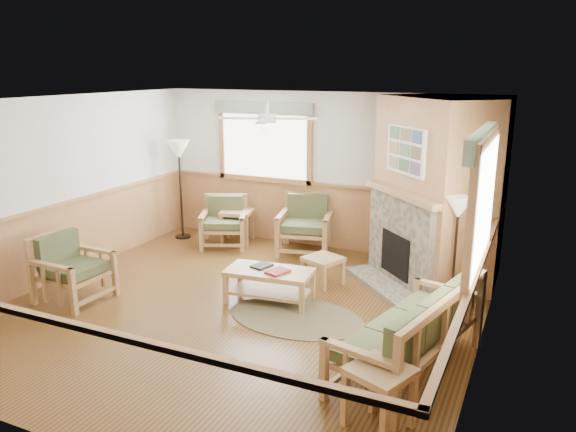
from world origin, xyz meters
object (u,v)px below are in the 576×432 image
at_px(footstool, 323,271).
at_px(floor_lamp_left, 181,190).
at_px(coffee_table, 269,286).
at_px(end_table_sofa, 379,397).
at_px(armchair_back_right, 305,225).
at_px(armchair_left, 73,268).
at_px(end_table_chairs, 237,226).
at_px(floor_lamp_right, 455,255).
at_px(armchair_back_left, 224,222).
at_px(sofa, 409,331).

xyz_separation_m(footstool, floor_lamp_left, (-3.24, 1.09, 0.71)).
xyz_separation_m(coffee_table, end_table_sofa, (2.10, -2.04, 0.05)).
distance_m(armchair_back_right, armchair_left, 3.80).
xyz_separation_m(end_table_chairs, floor_lamp_right, (4.02, -1.43, 0.47)).
distance_m(end_table_chairs, end_table_sofa, 5.68).
height_order(armchair_back_left, coffee_table, armchair_back_left).
bearing_deg(floor_lamp_right, armchair_left, -159.41).
relative_size(end_table_sofa, floor_lamp_right, 0.37).
bearing_deg(armchair_back_left, floor_lamp_left, 150.32).
bearing_deg(armchair_back_left, end_table_sofa, -68.63).
distance_m(sofa, coffee_table, 2.35).
distance_m(end_table_chairs, footstool, 2.50).
xyz_separation_m(end_table_sofa, floor_lamp_left, (-4.91, 4.03, 0.63)).
relative_size(armchair_back_left, armchair_back_right, 0.89).
bearing_deg(coffee_table, end_table_chairs, 122.55).
distance_m(coffee_table, footstool, 1.00).
bearing_deg(end_table_sofa, floor_lamp_right, 86.12).
xyz_separation_m(armchair_back_left, armchair_left, (-0.60, -2.94, 0.03)).
xyz_separation_m(end_table_chairs, footstool, (2.16, -1.25, -0.09)).
relative_size(armchair_back_right, footstool, 2.02).
bearing_deg(coffee_table, armchair_left, -163.05).
bearing_deg(coffee_table, armchair_back_left, 128.06).
distance_m(armchair_back_left, coffee_table, 2.65).
distance_m(armchair_left, end_table_sofa, 4.65).
bearing_deg(armchair_back_left, floor_lamp_right, -39.43).
height_order(coffee_table, floor_lamp_right, floor_lamp_right).
height_order(armchair_back_right, coffee_table, armchair_back_right).
bearing_deg(floor_lamp_left, sofa, -31.36).
xyz_separation_m(armchair_back_right, floor_lamp_right, (2.68, -1.43, 0.29)).
height_order(end_table_sofa, floor_lamp_left, floor_lamp_left).
relative_size(sofa, end_table_sofa, 3.54).
relative_size(end_table_chairs, floor_lamp_right, 0.39).
distance_m(end_table_chairs, floor_lamp_right, 4.29).
height_order(end_table_sofa, floor_lamp_right, floor_lamp_right).
height_order(floor_lamp_left, floor_lamp_right, floor_lamp_left).
relative_size(armchair_left, end_table_sofa, 1.61).
bearing_deg(floor_lamp_left, coffee_table, -35.34).
relative_size(end_table_chairs, end_table_sofa, 1.05).
bearing_deg(sofa, end_table_chairs, -115.59).
bearing_deg(end_table_sofa, sofa, 89.13).
distance_m(armchair_back_right, floor_lamp_right, 3.05).
xyz_separation_m(armchair_back_right, end_table_sofa, (2.50, -4.20, -0.20)).
distance_m(armchair_back_right, footstool, 1.53).
bearing_deg(footstool, end_table_chairs, 149.85).
bearing_deg(end_table_sofa, armchair_left, 167.67).
height_order(end_table_chairs, footstool, end_table_chairs).
relative_size(sofa, armchair_left, 2.20).
height_order(armchair_left, floor_lamp_left, floor_lamp_left).
relative_size(armchair_back_right, floor_lamp_left, 0.53).
relative_size(sofa, armchair_back_right, 2.07).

